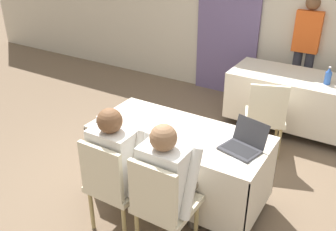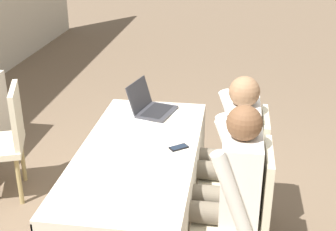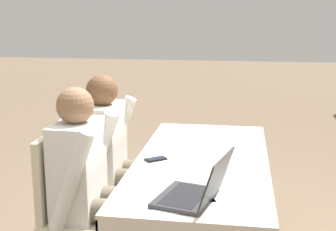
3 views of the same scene
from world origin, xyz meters
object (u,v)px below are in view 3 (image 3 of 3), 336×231
(chair_near_right, at_px, (75,205))
(person_white_shirt, at_px, (92,179))
(cell_phone, at_px, (156,159))
(chair_near_left, at_px, (101,175))
(laptop, at_px, (194,192))
(person_checkered_shirt, at_px, (116,153))

(chair_near_right, xyz_separation_m, person_white_shirt, (0.00, 0.10, 0.16))
(cell_phone, xyz_separation_m, chair_near_left, (-0.30, -0.42, -0.23))
(laptop, relative_size, cell_phone, 2.81)
(person_checkered_shirt, relative_size, person_white_shirt, 1.00)
(cell_phone, distance_m, chair_near_right, 0.52)
(cell_phone, distance_m, chair_near_left, 0.56)
(laptop, xyz_separation_m, chair_near_left, (-0.84, -0.70, -0.27))
(laptop, distance_m, person_white_shirt, 0.70)
(chair_near_left, height_order, person_white_shirt, person_white_shirt)
(person_white_shirt, bearing_deg, cell_phone, -59.65)
(cell_phone, relative_size, chair_near_left, 0.15)
(laptop, height_order, person_white_shirt, person_white_shirt)
(cell_phone, height_order, chair_near_left, chair_near_left)
(cell_phone, height_order, person_checkered_shirt, person_checkered_shirt)
(chair_near_left, height_order, person_checkered_shirt, person_checkered_shirt)
(person_checkered_shirt, distance_m, person_white_shirt, 0.48)
(laptop, xyz_separation_m, person_white_shirt, (-0.36, -0.60, -0.11))
(person_checkered_shirt, bearing_deg, chair_near_right, 167.91)
(chair_near_left, bearing_deg, cell_phone, -125.08)
(laptop, bearing_deg, chair_near_right, -103.04)
(laptop, bearing_deg, cell_phone, -138.95)
(laptop, distance_m, cell_phone, 0.61)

